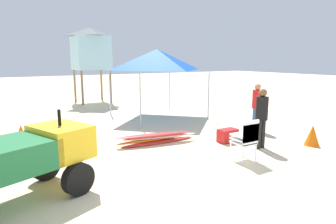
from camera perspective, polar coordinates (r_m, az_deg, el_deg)
The scene contains 11 objects.
ground at distance 5.53m, azimuth 8.31°, elevation -15.71°, with size 80.00×80.00×0.00m, color beige.
utility_cart at distance 5.52m, azimuth -27.29°, elevation -8.06°, with size 2.81×2.07×1.50m.
stacked_plastic_chairs at distance 7.15m, azimuth 15.18°, elevation -4.70°, with size 0.48×0.48×1.02m.
surfboard_pile at distance 8.46m, azimuth -2.21°, elevation -5.14°, with size 2.57×0.70×0.32m.
lifeguard_near_left at distance 10.24m, azimuth 17.03°, elevation 1.50°, with size 0.32×0.32×1.61m.
lifeguard_near_center at distance 8.23m, azimuth 17.89°, elevation -0.48°, with size 0.32×0.32×1.64m.
popup_canopy at distance 12.08m, azimuth -2.17°, elevation 10.24°, with size 3.08×3.08×2.81m.
lifeguard_tower at distance 16.85m, azimuth -14.91°, elevation 11.90°, with size 1.98×1.98×4.08m.
traffic_cone_near at distance 9.89m, azimuth -26.85°, elevation -3.55°, with size 0.32×0.32×0.46m, color orange.
traffic_cone_far at distance 9.18m, azimuth 26.45°, elevation -4.10°, with size 0.42×0.42×0.59m, color orange.
cooler_box at distance 8.77m, azimuth 11.61°, elevation -4.54°, with size 0.57×0.35×0.39m, color red.
Camera 1 is at (-3.20, -3.80, 2.42)m, focal length 31.09 mm.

